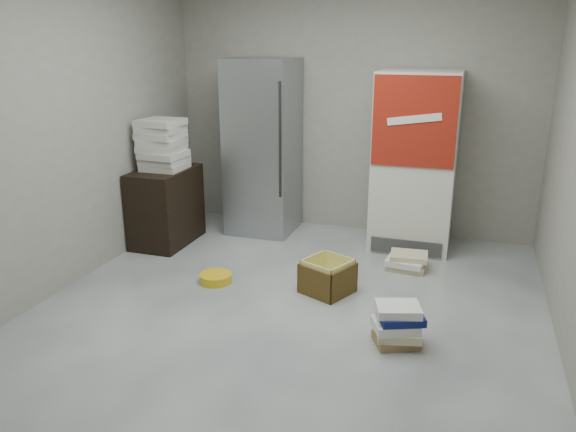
% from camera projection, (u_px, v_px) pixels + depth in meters
% --- Properties ---
extents(ground, '(5.00, 5.00, 0.00)m').
position_uv_depth(ground, '(277.00, 327.00, 4.27)').
color(ground, silver).
rests_on(ground, ground).
extents(room_shell, '(4.04, 5.04, 2.82)m').
position_uv_depth(room_shell, '(275.00, 85.00, 3.72)').
color(room_shell, '#9E978E').
rests_on(room_shell, ground).
extents(steel_fridge, '(0.70, 0.72, 1.90)m').
position_uv_depth(steel_fridge, '(263.00, 147.00, 6.18)').
color(steel_fridge, '#A8AAB0').
rests_on(steel_fridge, ground).
extents(coke_cooler, '(0.80, 0.73, 1.80)m').
position_uv_depth(coke_cooler, '(415.00, 161.00, 5.69)').
color(coke_cooler, silver).
rests_on(coke_cooler, ground).
extents(wood_shelf, '(0.50, 0.80, 0.80)m').
position_uv_depth(wood_shelf, '(166.00, 206.00, 5.93)').
color(wood_shelf, black).
rests_on(wood_shelf, ground).
extents(supply_box_stack, '(0.44, 0.44, 0.52)m').
position_uv_depth(supply_box_stack, '(162.00, 145.00, 5.73)').
color(supply_box_stack, silver).
rests_on(supply_box_stack, wood_shelf).
extents(phonebook_stack_main, '(0.41, 0.37, 0.31)m').
position_uv_depth(phonebook_stack_main, '(398.00, 325.00, 3.97)').
color(phonebook_stack_main, '#97724C').
rests_on(phonebook_stack_main, ground).
extents(phonebook_stack_side, '(0.39, 0.32, 0.16)m').
position_uv_depth(phonebook_stack_side, '(407.00, 261.00, 5.31)').
color(phonebook_stack_side, beige).
rests_on(phonebook_stack_side, ground).
extents(cardboard_box, '(0.49, 0.49, 0.30)m').
position_uv_depth(cardboard_box, '(328.00, 279.00, 4.82)').
color(cardboard_box, yellow).
rests_on(cardboard_box, ground).
extents(bucket_lid, '(0.32, 0.32, 0.08)m').
position_uv_depth(bucket_lid, '(216.00, 278.00, 5.04)').
color(bucket_lid, yellow).
rests_on(bucket_lid, ground).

